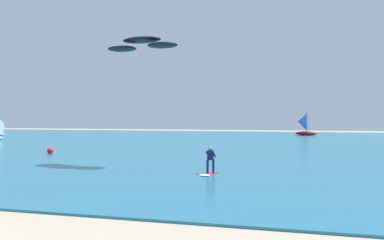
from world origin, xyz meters
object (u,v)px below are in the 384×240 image
object	(u,v)px
kitesurfer	(209,164)
marker_buoy	(50,151)
sailboat_center_horizon	(303,124)
kite	(142,44)

from	to	relation	value
kitesurfer	marker_buoy	xyz separation A→B (m)	(-17.85, 9.61, -0.32)
sailboat_center_horizon	marker_buoy	world-z (taller)	sailboat_center_horizon
sailboat_center_horizon	marker_buoy	distance (m)	54.15
kite	kitesurfer	bearing A→B (deg)	-35.02
kite	sailboat_center_horizon	size ratio (longest dim) A/B	1.24
kite	marker_buoy	distance (m)	15.40
marker_buoy	kitesurfer	bearing A→B (deg)	-28.30
kitesurfer	marker_buoy	size ratio (longest dim) A/B	3.50
kite	marker_buoy	xyz separation A→B (m)	(-11.58, 5.22, -8.71)
kitesurfer	sailboat_center_horizon	xyz separation A→B (m)	(5.00, 58.66, 1.68)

